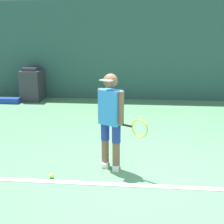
# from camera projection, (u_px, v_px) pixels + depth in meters

# --- Properties ---
(ground_plane) EXTENTS (24.00, 24.00, 0.00)m
(ground_plane) POSITION_uv_depth(u_px,v_px,m) (140.00, 178.00, 4.69)
(ground_plane) COLOR #518C5B
(back_wall) EXTENTS (24.00, 0.10, 3.08)m
(back_wall) POSITION_uv_depth(u_px,v_px,m) (143.00, 51.00, 9.76)
(back_wall) COLOR #2D564C
(back_wall) RESTS_ON ground_plane
(court_baseline) EXTENTS (21.60, 0.10, 0.01)m
(court_baseline) POSITION_uv_depth(u_px,v_px,m) (140.00, 186.00, 4.45)
(court_baseline) COLOR white
(court_baseline) RESTS_ON ground_plane
(tennis_player) EXTENTS (0.80, 0.53, 1.53)m
(tennis_player) POSITION_uv_depth(u_px,v_px,m) (111.00, 118.00, 4.84)
(tennis_player) COLOR brown
(tennis_player) RESTS_ON ground_plane
(tennis_ball) EXTENTS (0.07, 0.07, 0.07)m
(tennis_ball) POSITION_uv_depth(u_px,v_px,m) (52.00, 176.00, 4.69)
(tennis_ball) COLOR #D1E533
(tennis_ball) RESTS_ON ground_plane
(covered_chair) EXTENTS (0.60, 0.76, 1.05)m
(covered_chair) POSITION_uv_depth(u_px,v_px,m) (33.00, 85.00, 9.88)
(covered_chair) COLOR #333338
(covered_chair) RESTS_ON ground_plane
(equipment_bag) EXTENTS (0.72, 0.24, 0.17)m
(equipment_bag) POSITION_uv_depth(u_px,v_px,m) (8.00, 101.00, 9.53)
(equipment_bag) COLOR #1E3D99
(equipment_bag) RESTS_ON ground_plane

